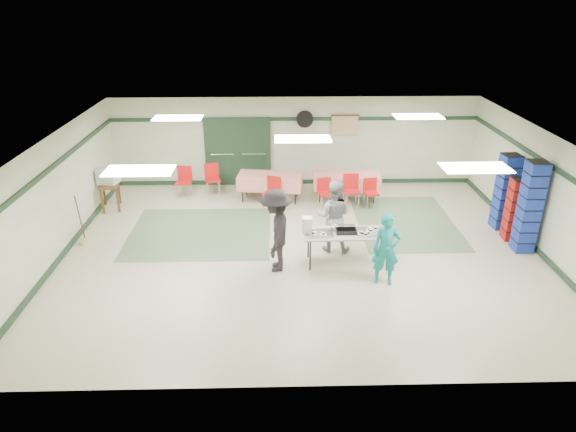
{
  "coord_description": "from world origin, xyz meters",
  "views": [
    {
      "loc": [
        -0.59,
        -10.65,
        5.64
      ],
      "look_at": [
        -0.32,
        -0.3,
        1.01
      ],
      "focal_mm": 32.0,
      "sensor_mm": 36.0,
      "label": 1
    }
  ],
  "objects_px": {
    "volunteer_grey": "(333,216)",
    "chair_d": "(273,189)",
    "serving_table": "(345,234)",
    "broom": "(80,218)",
    "chair_loose_b": "(184,179)",
    "chair_c": "(371,190)",
    "crate_stack_blue_a": "(506,192)",
    "dining_table_b": "(270,181)",
    "office_printer": "(108,176)",
    "printer_table": "(109,187)",
    "crate_stack_red": "(516,209)",
    "chair_loose_a": "(212,176)",
    "chair_b": "(325,190)",
    "chair_a": "(351,187)",
    "volunteer_dark": "(276,231)",
    "volunteer_teal": "(386,250)",
    "dining_table_a": "(346,180)",
    "crate_stack_blue_b": "(530,207)"
  },
  "relations": [
    {
      "from": "volunteer_grey",
      "to": "chair_d",
      "type": "distance_m",
      "value": 2.95
    },
    {
      "from": "serving_table",
      "to": "broom",
      "type": "xyz_separation_m",
      "value": [
        -6.15,
        1.16,
        -0.07
      ]
    },
    {
      "from": "serving_table",
      "to": "chair_loose_b",
      "type": "relative_size",
      "value": 1.98
    },
    {
      "from": "chair_c",
      "to": "crate_stack_blue_a",
      "type": "distance_m",
      "value": 3.46
    },
    {
      "from": "dining_table_b",
      "to": "chair_loose_b",
      "type": "height_order",
      "value": "chair_loose_b"
    },
    {
      "from": "chair_loose_b",
      "to": "office_printer",
      "type": "height_order",
      "value": "office_printer"
    },
    {
      "from": "volunteer_grey",
      "to": "office_printer",
      "type": "xyz_separation_m",
      "value": [
        -5.87,
        2.64,
        0.09
      ]
    },
    {
      "from": "printer_table",
      "to": "crate_stack_red",
      "type": "bearing_deg",
      "value": -24.11
    },
    {
      "from": "chair_d",
      "to": "broom",
      "type": "bearing_deg",
      "value": -130.91
    },
    {
      "from": "chair_loose_a",
      "to": "printer_table",
      "type": "distance_m",
      "value": 2.89
    },
    {
      "from": "chair_loose_b",
      "to": "chair_b",
      "type": "bearing_deg",
      "value": -6.67
    },
    {
      "from": "volunteer_grey",
      "to": "chair_a",
      "type": "height_order",
      "value": "volunteer_grey"
    },
    {
      "from": "volunteer_dark",
      "to": "crate_stack_blue_a",
      "type": "height_order",
      "value": "crate_stack_blue_a"
    },
    {
      "from": "volunteer_teal",
      "to": "chair_c",
      "type": "relative_size",
      "value": 1.89
    },
    {
      "from": "serving_table",
      "to": "chair_loose_b",
      "type": "xyz_separation_m",
      "value": [
        -4.16,
        4.11,
        -0.15
      ]
    },
    {
      "from": "volunteer_grey",
      "to": "broom",
      "type": "xyz_separation_m",
      "value": [
        -5.95,
        0.5,
        -0.21
      ]
    },
    {
      "from": "serving_table",
      "to": "chair_c",
      "type": "bearing_deg",
      "value": 70.3
    },
    {
      "from": "chair_c",
      "to": "dining_table_b",
      "type": "bearing_deg",
      "value": 161.88
    },
    {
      "from": "chair_loose_a",
      "to": "crate_stack_blue_a",
      "type": "bearing_deg",
      "value": -30.77
    },
    {
      "from": "chair_c",
      "to": "chair_loose_b",
      "type": "height_order",
      "value": "chair_loose_b"
    },
    {
      "from": "broom",
      "to": "printer_table",
      "type": "bearing_deg",
      "value": 90.89
    },
    {
      "from": "chair_d",
      "to": "crate_stack_red",
      "type": "bearing_deg",
      "value": 4.27
    },
    {
      "from": "dining_table_a",
      "to": "office_printer",
      "type": "xyz_separation_m",
      "value": [
        -6.6,
        -0.52,
        0.37
      ]
    },
    {
      "from": "dining_table_a",
      "to": "chair_a",
      "type": "xyz_separation_m",
      "value": [
        0.06,
        -0.56,
        -0.0
      ]
    },
    {
      "from": "chair_a",
      "to": "serving_table",
      "type": "bearing_deg",
      "value": -103.69
    },
    {
      "from": "volunteer_dark",
      "to": "chair_a",
      "type": "height_order",
      "value": "volunteer_dark"
    },
    {
      "from": "printer_table",
      "to": "crate_stack_blue_b",
      "type": "bearing_deg",
      "value": -27.27
    },
    {
      "from": "broom",
      "to": "chair_c",
      "type": "bearing_deg",
      "value": 19.06
    },
    {
      "from": "chair_a",
      "to": "chair_loose_a",
      "type": "relative_size",
      "value": 1.0
    },
    {
      "from": "chair_b",
      "to": "crate_stack_blue_a",
      "type": "height_order",
      "value": "crate_stack_blue_a"
    },
    {
      "from": "dining_table_a",
      "to": "crate_stack_blue_b",
      "type": "height_order",
      "value": "crate_stack_blue_b"
    },
    {
      "from": "office_printer",
      "to": "chair_loose_b",
      "type": "bearing_deg",
      "value": 35.19
    },
    {
      "from": "volunteer_teal",
      "to": "crate_stack_red",
      "type": "xyz_separation_m",
      "value": [
        3.51,
        1.94,
        0.02
      ]
    },
    {
      "from": "chair_d",
      "to": "chair_loose_a",
      "type": "distance_m",
      "value": 2.08
    },
    {
      "from": "chair_c",
      "to": "chair_loose_b",
      "type": "relative_size",
      "value": 0.89
    },
    {
      "from": "volunteer_dark",
      "to": "dining_table_a",
      "type": "relative_size",
      "value": 0.95
    },
    {
      "from": "chair_loose_a",
      "to": "crate_stack_blue_b",
      "type": "bearing_deg",
      "value": -38.88
    },
    {
      "from": "chair_b",
      "to": "crate_stack_blue_a",
      "type": "distance_m",
      "value": 4.65
    },
    {
      "from": "chair_a",
      "to": "chair_d",
      "type": "bearing_deg",
      "value": 176.92
    },
    {
      "from": "chair_b",
      "to": "crate_stack_blue_b",
      "type": "xyz_separation_m",
      "value": [
        4.38,
        -2.74,
        0.58
      ]
    },
    {
      "from": "volunteer_dark",
      "to": "printer_table",
      "type": "bearing_deg",
      "value": -123.84
    },
    {
      "from": "dining_table_a",
      "to": "crate_stack_blue_b",
      "type": "distance_m",
      "value": 4.99
    },
    {
      "from": "volunteer_grey",
      "to": "volunteer_dark",
      "type": "relative_size",
      "value": 0.93
    },
    {
      "from": "volunteer_teal",
      "to": "chair_b",
      "type": "height_order",
      "value": "volunteer_teal"
    },
    {
      "from": "volunteer_teal",
      "to": "crate_stack_red",
      "type": "distance_m",
      "value": 4.01
    },
    {
      "from": "volunteer_dark",
      "to": "broom",
      "type": "relative_size",
      "value": 1.49
    },
    {
      "from": "chair_c",
      "to": "office_printer",
      "type": "relative_size",
      "value": 1.61
    },
    {
      "from": "chair_b",
      "to": "chair_c",
      "type": "relative_size",
      "value": 1.02
    },
    {
      "from": "volunteer_grey",
      "to": "chair_c",
      "type": "distance_m",
      "value": 2.93
    },
    {
      "from": "chair_d",
      "to": "chair_a",
      "type": "bearing_deg",
      "value": 24.79
    }
  ]
}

